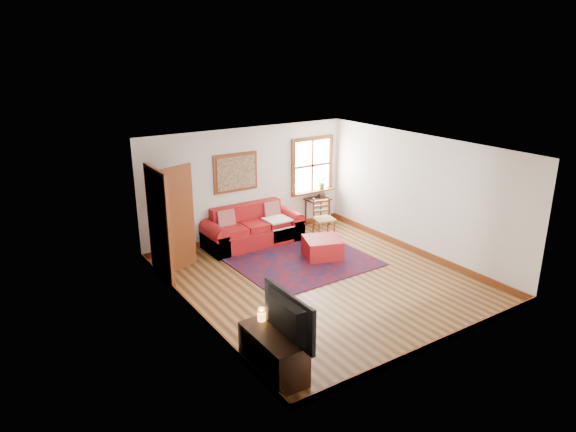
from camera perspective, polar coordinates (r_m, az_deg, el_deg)
ground at (r=9.70m, az=3.61°, el=-7.06°), size 5.50×5.50×0.00m
room_envelope at (r=9.12m, az=3.76°, el=2.38°), size 5.04×5.54×2.52m
window at (r=12.32m, az=2.86°, el=5.01°), size 1.18×0.20×1.38m
doorway at (r=9.79m, az=-13.08°, el=-0.52°), size 0.89×1.08×2.14m
framed_artwork at (r=11.21m, az=-5.82°, el=4.83°), size 1.05×0.07×0.85m
persian_rug at (r=10.40m, az=1.79°, el=-5.14°), size 2.69×2.17×0.02m
red_leather_sofa at (r=11.32m, az=-3.98°, el=-1.69°), size 2.16×0.89×0.85m
red_ottoman at (r=10.61m, az=3.82°, el=-3.54°), size 0.92×0.92×0.41m
side_table at (r=12.39m, az=3.32°, el=1.43°), size 0.56×0.42×0.67m
ladder_back_chair at (r=11.60m, az=3.91°, el=-0.08°), size 0.51×0.50×0.92m
media_cabinet at (r=7.03m, az=-1.66°, el=-15.01°), size 0.48×1.07×0.59m
television at (r=6.59m, az=-0.74°, el=-11.24°), size 0.14×1.10×0.63m
candle_hurricane at (r=7.13m, az=-2.96°, el=-10.95°), size 0.12×0.12×0.18m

